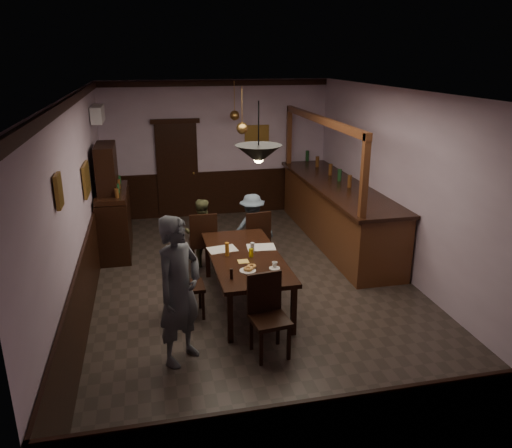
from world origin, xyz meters
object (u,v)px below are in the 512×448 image
object	(u,v)px
chair_near	(267,311)
pendant_iron	(259,154)
person_standing	(179,291)
soda_can	(251,253)
chair_far_left	(203,239)
chair_far_right	(256,236)
pendant_brass_mid	(242,128)
dining_table	(246,260)
coffee_cup	(275,265)
person_seated_left	(201,233)
chair_side	(183,282)
pendant_brass_far	(235,116)
bar_counter	(336,211)
person_seated_right	(252,228)
sideboard	(113,210)

from	to	relation	value
chair_near	pendant_iron	world-z (taller)	pendant_iron
person_standing	soda_can	distance (m)	1.64
chair_near	soda_can	size ratio (longest dim) A/B	8.45
chair_far_left	chair_far_right	size ratio (longest dim) A/B	1.04
pendant_brass_mid	chair_far_right	bearing A→B (deg)	-81.51
dining_table	coffee_cup	world-z (taller)	coffee_cup
chair_far_left	person_seated_left	bearing A→B (deg)	-88.60
dining_table	chair_side	bearing A→B (deg)	-167.01
chair_near	pendant_brass_far	distance (m)	5.45
chair_near	soda_can	xyz separation A→B (m)	(0.06, 1.26, 0.25)
chair_far_right	pendant_brass_far	bearing A→B (deg)	-98.86
chair_far_right	person_seated_left	bearing A→B (deg)	-23.14
chair_side	soda_can	xyz separation A→B (m)	(1.00, 0.15, 0.28)
chair_side	person_standing	distance (m)	1.12
chair_far_left	dining_table	bearing A→B (deg)	111.73
chair_side	bar_counter	size ratio (longest dim) A/B	0.22
person_seated_left	chair_far_right	bearing A→B (deg)	166.22
person_seated_right	pendant_brass_mid	size ratio (longest dim) A/B	1.51
coffee_cup	pendant_brass_far	bearing A→B (deg)	86.06
chair_side	person_standing	xyz separation A→B (m)	(-0.11, -1.05, 0.38)
person_seated_left	person_seated_right	world-z (taller)	person_seated_right
chair_near	person_seated_right	distance (m)	2.90
person_seated_right	bar_counter	xyz separation A→B (m)	(1.80, 0.60, 0.01)
pendant_iron	dining_table	bearing A→B (deg)	90.79
chair_far_left	coffee_cup	size ratio (longest dim) A/B	13.11
person_standing	sideboard	size ratio (longest dim) A/B	0.90
chair_far_right	chair_side	size ratio (longest dim) A/B	1.05
person_seated_right	pendant_iron	xyz separation A→B (m)	(-0.42, -2.36, 1.77)
chair_far_left	chair_side	distance (m)	1.54
chair_side	pendant_brass_far	world-z (taller)	pendant_brass_far
chair_far_right	sideboard	distance (m)	2.72
chair_near	pendant_brass_mid	bearing A→B (deg)	77.09
dining_table	chair_near	bearing A→B (deg)	-89.62
chair_far_right	soda_can	world-z (taller)	chair_far_right
chair_far_right	bar_counter	xyz separation A→B (m)	(1.79, 0.89, 0.06)
chair_far_left	chair_far_right	bearing A→B (deg)	-177.78
person_seated_right	soda_can	distance (m)	1.67
chair_side	person_seated_right	bearing A→B (deg)	-38.95
pendant_iron	pendant_brass_mid	world-z (taller)	same
chair_side	person_seated_right	world-z (taller)	person_seated_right
person_standing	sideboard	world-z (taller)	sideboard
person_seated_right	coffee_cup	size ratio (longest dim) A/B	15.27
person_seated_left	pendant_brass_far	bearing A→B (deg)	-111.24
soda_can	pendant_iron	world-z (taller)	pendant_iron
chair_far_right	bar_counter	distance (m)	2.00
chair_side	person_seated_right	xyz separation A→B (m)	(1.35, 1.77, 0.09)
person_seated_right	bar_counter	distance (m)	1.90
chair_far_left	coffee_cup	world-z (taller)	chair_far_left
chair_near	coffee_cup	xyz separation A→B (m)	(0.29, 0.80, 0.24)
person_standing	pendant_brass_far	bearing A→B (deg)	28.20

